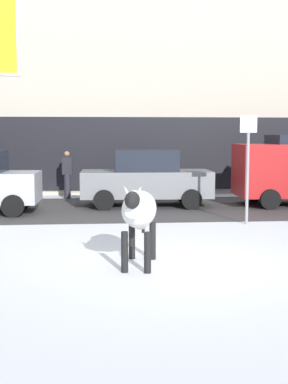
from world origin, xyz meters
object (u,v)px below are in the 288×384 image
at_px(car_grey_sedan, 146,178).
at_px(pedestrian_near_billboard, 67,175).
at_px(cow_holstein, 138,211).
at_px(street_sign, 248,160).

bearing_deg(car_grey_sedan, pedestrian_near_billboard, 139.65).
height_order(cow_holstein, street_sign, street_sign).
relative_size(cow_holstein, street_sign, 0.69).
bearing_deg(pedestrian_near_billboard, car_grey_sedan, -40.35).
bearing_deg(street_sign, car_grey_sedan, 122.20).
distance_m(cow_holstein, street_sign, 5.25).
bearing_deg(car_grey_sedan, street_sign, -57.80).
relative_size(car_grey_sedan, street_sign, 1.50).
height_order(cow_holstein, car_grey_sedan, car_grey_sedan).
relative_size(car_grey_sedan, pedestrian_near_billboard, 2.45).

